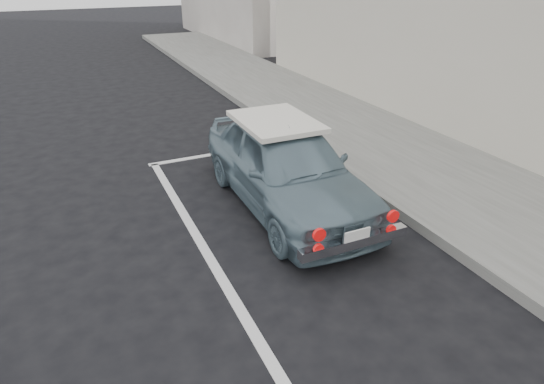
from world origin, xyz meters
The scene contains 5 objects.
sidewalk centered at (3.20, 2.00, 0.07)m, with size 2.80×40.00×0.15m, color slate.
pline_front centered at (0.50, 6.50, 0.00)m, with size 3.00×0.12×0.01m, color silver.
pline_side centered at (-0.90, 3.00, 0.00)m, with size 0.12×7.00×0.01m, color silver.
retro_coupe centered at (0.56, 4.17, 0.63)m, with size 1.51×3.67×1.24m.
cat centered at (0.50, 2.65, 0.11)m, with size 0.24×0.45×0.24m.
Camera 1 is at (-2.14, -1.14, 3.21)m, focal length 30.00 mm.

